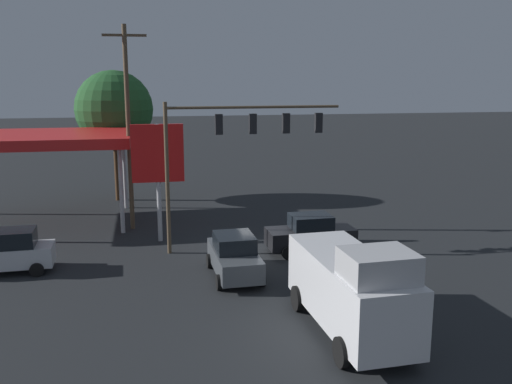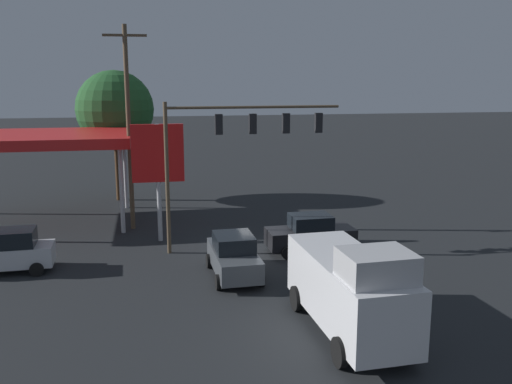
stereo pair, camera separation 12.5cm
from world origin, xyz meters
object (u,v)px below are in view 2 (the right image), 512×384
at_px(utility_pole, 129,125).
at_px(sedan_far, 310,234).
at_px(street_tree, 115,109).
at_px(price_sign, 158,158).
at_px(delivery_truck, 350,288).
at_px(hatchback_crossing, 11,252).
at_px(sedan_waiting, 234,256).
at_px(traffic_signal_assembly, 236,137).

bearing_deg(utility_pole, sedan_far, 144.66).
distance_m(sedan_far, street_tree, 18.47).
bearing_deg(price_sign, delivery_truck, 115.57).
bearing_deg(utility_pole, hatchback_crossing, 51.75).
xyz_separation_m(price_sign, sedan_far, (-7.40, 3.46, -3.58)).
distance_m(delivery_truck, street_tree, 25.80).
relative_size(utility_pole, sedan_waiting, 2.59).
bearing_deg(traffic_signal_assembly, utility_pole, -43.83).
relative_size(utility_pole, street_tree, 1.26).
relative_size(sedan_far, street_tree, 0.49).
bearing_deg(sedan_waiting, utility_pole, -155.15).
xyz_separation_m(utility_pole, street_tree, (1.16, -8.14, 0.39)).
xyz_separation_m(utility_pole, delivery_truck, (-7.63, 15.65, -4.37)).
distance_m(price_sign, delivery_truck, 14.45).
distance_m(price_sign, hatchback_crossing, 8.54).
height_order(sedan_far, hatchback_crossing, hatchback_crossing).
bearing_deg(sedan_waiting, price_sign, -155.73).
bearing_deg(sedan_waiting, sedan_far, 121.61).
height_order(utility_pole, sedan_far, utility_pole).
xyz_separation_m(sedan_far, hatchback_crossing, (14.16, 0.33, -0.00)).
distance_m(utility_pole, price_sign, 3.59).
xyz_separation_m(utility_pole, price_sign, (-1.52, 2.87, -1.53)).
distance_m(traffic_signal_assembly, delivery_truck, 11.50).
bearing_deg(sedan_far, hatchback_crossing, -0.63).
height_order(sedan_waiting, sedan_far, same).
bearing_deg(delivery_truck, hatchback_crossing, -127.66).
height_order(utility_pole, delivery_truck, utility_pole).
bearing_deg(delivery_truck, utility_pole, -156.72).
bearing_deg(utility_pole, sedan_waiting, 116.59).
height_order(delivery_truck, street_tree, street_tree).
relative_size(delivery_truck, street_tree, 0.75).
distance_m(hatchback_crossing, street_tree, 16.30).
bearing_deg(street_tree, utility_pole, 98.08).
bearing_deg(traffic_signal_assembly, delivery_truck, 102.22).
xyz_separation_m(delivery_truck, sedan_far, (-1.29, -9.32, -0.74)).
relative_size(delivery_truck, sedan_far, 1.55).
xyz_separation_m(utility_pole, sedan_far, (-8.92, 6.32, -5.11)).
distance_m(price_sign, sedan_waiting, 7.88).
distance_m(traffic_signal_assembly, sedan_far, 6.11).
bearing_deg(price_sign, sedan_waiting, 116.01).
distance_m(sedan_waiting, street_tree, 19.05).
relative_size(utility_pole, sedan_far, 2.59).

